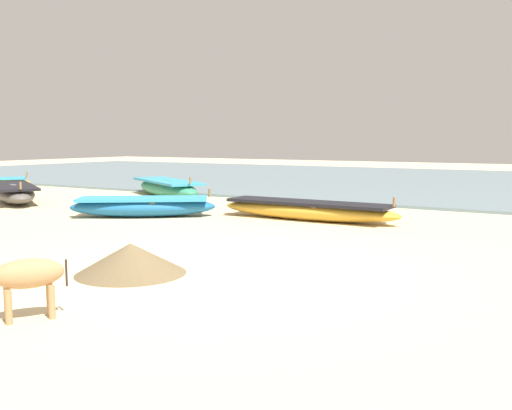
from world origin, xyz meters
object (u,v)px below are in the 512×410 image
at_px(fishing_boat_3, 307,210).
at_px(fishing_boat_6, 143,206).
at_px(fishing_boat_4, 14,192).
at_px(calf_near_tan, 25,276).
at_px(fishing_boat_2, 167,188).

relative_size(fishing_boat_3, fishing_boat_6, 1.31).
distance_m(fishing_boat_4, calf_near_tan, 12.20).
distance_m(fishing_boat_2, fishing_boat_4, 4.60).
height_order(fishing_boat_2, fishing_boat_3, fishing_boat_2).
bearing_deg(calf_near_tan, fishing_boat_2, -114.37).
relative_size(fishing_boat_2, calf_near_tan, 4.65).
xyz_separation_m(fishing_boat_3, calf_near_tan, (0.76, -8.14, 0.22)).
xyz_separation_m(fishing_boat_3, fishing_boat_6, (-3.63, -1.53, 0.02)).
relative_size(fishing_boat_2, fishing_boat_6, 1.24).
relative_size(fishing_boat_2, fishing_boat_3, 0.95).
distance_m(fishing_boat_4, fishing_boat_6, 5.56).
distance_m(fishing_boat_3, calf_near_tan, 8.18).
xyz_separation_m(fishing_boat_2, calf_near_tan, (6.99, -10.65, 0.16)).
xyz_separation_m(fishing_boat_4, fishing_boat_6, (5.54, -0.50, -0.03)).
distance_m(fishing_boat_2, calf_near_tan, 12.74).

